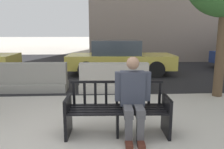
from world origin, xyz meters
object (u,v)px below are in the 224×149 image
object	(u,v)px
street_bench	(117,112)
seated_person	(133,96)
jersey_barrier_centre	(114,80)
car_sedan_far	(119,58)
jersey_barrier_left	(33,80)

from	to	relation	value
street_bench	seated_person	xyz separation A→B (m)	(0.25, -0.07, 0.29)
street_bench	seated_person	bearing A→B (deg)	-15.32
street_bench	jersey_barrier_centre	distance (m)	2.80
jersey_barrier_centre	car_sedan_far	size ratio (longest dim) A/B	0.46
street_bench	car_sedan_far	size ratio (longest dim) A/B	0.39
seated_person	jersey_barrier_left	distance (m)	3.94
jersey_barrier_centre	jersey_barrier_left	size ratio (longest dim) A/B	1.01
street_bench	seated_person	distance (m)	0.39
street_bench	jersey_barrier_left	distance (m)	3.72
jersey_barrier_left	car_sedan_far	world-z (taller)	car_sedan_far
seated_person	jersey_barrier_centre	world-z (taller)	seated_person
jersey_barrier_centre	jersey_barrier_left	world-z (taller)	same
street_bench	seated_person	world-z (taller)	seated_person
car_sedan_far	jersey_barrier_left	bearing A→B (deg)	-137.00
seated_person	street_bench	bearing A→B (deg)	164.68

